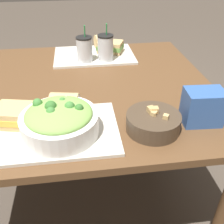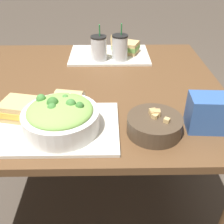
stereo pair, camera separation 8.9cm
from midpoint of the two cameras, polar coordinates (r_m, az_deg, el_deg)
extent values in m
plane|color=#4C4238|center=(1.67, -2.09, -15.90)|extent=(12.00, 12.00, 0.00)
cube|color=brown|center=(1.24, -2.73, 5.45)|extent=(1.22, 1.09, 0.03)
cylinder|color=brown|center=(1.92, -18.75, 2.50)|extent=(0.06, 0.06, 0.68)
cylinder|color=brown|center=(1.90, 14.79, 2.83)|extent=(0.06, 0.06, 0.68)
cube|color=beige|center=(0.94, -9.63, -3.37)|extent=(0.45, 0.31, 0.01)
cube|color=beige|center=(1.55, 1.09, 12.30)|extent=(0.45, 0.31, 0.01)
cylinder|color=white|center=(0.90, -8.24, -1.90)|extent=(0.26, 0.26, 0.07)
ellipsoid|color=#7FB251|center=(0.88, -8.45, 0.29)|extent=(0.22, 0.22, 0.05)
sphere|color=#38702D|center=(0.88, -9.99, 1.88)|extent=(0.04, 0.04, 0.04)
sphere|color=#427F38|center=(0.92, -7.40, 2.97)|extent=(0.02, 0.02, 0.02)
sphere|color=#427F38|center=(0.92, -12.54, 2.76)|extent=(0.03, 0.03, 0.03)
sphere|color=#427F38|center=(0.86, -10.09, 0.80)|extent=(0.03, 0.03, 0.03)
sphere|color=#38702D|center=(0.86, -4.13, 1.17)|extent=(0.03, 0.03, 0.03)
sphere|color=#427F38|center=(0.87, -6.08, 1.67)|extent=(0.03, 0.03, 0.03)
cube|color=beige|center=(0.92, -10.66, 2.29)|extent=(0.07, 0.07, 0.01)
cube|color=beige|center=(0.92, -6.04, 2.89)|extent=(0.06, 0.06, 0.01)
cylinder|color=#473828|center=(0.92, 11.98, -2.91)|extent=(0.19, 0.19, 0.06)
cylinder|color=#5B2D19|center=(0.90, 12.15, -1.70)|extent=(0.17, 0.17, 0.01)
cube|color=tan|center=(0.90, 12.24, -1.04)|extent=(0.02, 0.02, 0.02)
cube|color=tan|center=(0.91, 11.68, -0.19)|extent=(0.03, 0.03, 0.02)
cube|color=tan|center=(0.91, 12.49, -0.34)|extent=(0.03, 0.03, 0.02)
cube|color=tan|center=(0.89, 14.68, -1.96)|extent=(0.02, 0.02, 0.02)
cube|color=tan|center=(0.91, 11.70, -0.46)|extent=(0.02, 0.02, 0.02)
cube|color=tan|center=(0.90, 12.11, -1.08)|extent=(0.02, 0.02, 0.02)
cube|color=tan|center=(1.01, -16.47, -0.53)|extent=(0.16, 0.14, 0.02)
cube|color=#EFB742|center=(1.00, -16.66, 0.52)|extent=(0.17, 0.14, 0.02)
cube|color=tan|center=(0.99, -16.86, 1.59)|extent=(0.16, 0.14, 0.02)
cylinder|color=tan|center=(1.00, -6.70, 2.47)|extent=(0.12, 0.10, 0.08)
cylinder|color=beige|center=(0.99, -3.93, 2.23)|extent=(0.02, 0.07, 0.07)
cube|color=tan|center=(1.57, 4.69, 13.13)|extent=(0.16, 0.14, 0.02)
cube|color=#6B9E47|center=(1.56, 4.72, 13.89)|extent=(0.17, 0.15, 0.02)
cube|color=tan|center=(1.56, 4.76, 14.65)|extent=(0.16, 0.14, 0.02)
cylinder|color=tan|center=(1.64, 3.20, 15.16)|extent=(0.11, 0.10, 0.08)
cylinder|color=beige|center=(1.65, 4.69, 15.23)|extent=(0.02, 0.07, 0.07)
cylinder|color=silver|center=(1.44, -1.06, 13.49)|extent=(0.08, 0.08, 0.12)
cylinder|color=black|center=(1.44, -1.06, 13.22)|extent=(0.07, 0.07, 0.10)
cylinder|color=black|center=(1.42, -1.09, 16.00)|extent=(0.08, 0.08, 0.01)
cylinder|color=green|center=(1.41, -0.84, 17.18)|extent=(0.01, 0.02, 0.07)
cylinder|color=silver|center=(1.44, 3.55, 13.59)|extent=(0.08, 0.08, 0.13)
cylinder|color=maroon|center=(1.44, 3.54, 13.30)|extent=(0.07, 0.07, 0.11)
cylinder|color=black|center=(1.42, 3.65, 16.19)|extent=(0.08, 0.08, 0.01)
cylinder|color=green|center=(1.41, 3.96, 17.37)|extent=(0.01, 0.02, 0.07)
cube|color=#335BA3|center=(0.98, 22.67, -0.28)|extent=(0.14, 0.10, 0.13)
camera|label=1|loc=(0.04, -87.14, 1.89)|focal=42.00mm
camera|label=2|loc=(0.04, 92.86, -1.89)|focal=42.00mm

